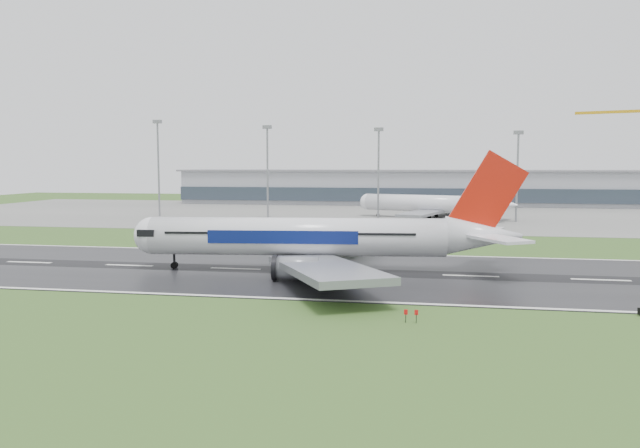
# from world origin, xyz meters

# --- Properties ---
(ground) EXTENTS (520.00, 520.00, 0.00)m
(ground) POSITION_xyz_m (0.00, 0.00, 0.00)
(ground) COLOR #2D4F1D
(ground) RESTS_ON ground
(runway) EXTENTS (400.00, 45.00, 0.10)m
(runway) POSITION_xyz_m (0.00, 0.00, 0.05)
(runway) COLOR black
(runway) RESTS_ON ground
(apron) EXTENTS (400.00, 130.00, 0.08)m
(apron) POSITION_xyz_m (0.00, 125.00, 0.04)
(apron) COLOR slate
(apron) RESTS_ON ground
(terminal) EXTENTS (240.00, 36.00, 15.00)m
(terminal) POSITION_xyz_m (0.00, 185.00, 7.50)
(terminal) COLOR gray
(terminal) RESTS_ON ground
(main_airliner) EXTENTS (72.69, 69.89, 19.58)m
(main_airliner) POSITION_xyz_m (-24.43, 1.10, 9.89)
(main_airliner) COLOR silver
(main_airliner) RESTS_ON runway
(parked_airliner) EXTENTS (67.41, 64.89, 16.10)m
(parked_airliner) POSITION_xyz_m (-5.78, 107.89, 8.13)
(parked_airliner) COLOR silver
(parked_airliner) RESTS_ON apron
(floodmast_0) EXTENTS (0.64, 0.64, 32.45)m
(floodmast_0) POSITION_xyz_m (-100.11, 100.00, 16.22)
(floodmast_0) COLOR gray
(floodmast_0) RESTS_ON ground
(floodmast_1) EXTENTS (0.64, 0.64, 30.18)m
(floodmast_1) POSITION_xyz_m (-60.77, 100.00, 15.09)
(floodmast_1) COLOR gray
(floodmast_1) RESTS_ON ground
(floodmast_2) EXTENTS (0.64, 0.64, 29.01)m
(floodmast_2) POSITION_xyz_m (-23.23, 100.00, 14.51)
(floodmast_2) COLOR gray
(floodmast_2) RESTS_ON ground
(floodmast_3) EXTENTS (0.64, 0.64, 27.61)m
(floodmast_3) POSITION_xyz_m (20.59, 100.00, 13.81)
(floodmast_3) COLOR gray
(floodmast_3) RESTS_ON ground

